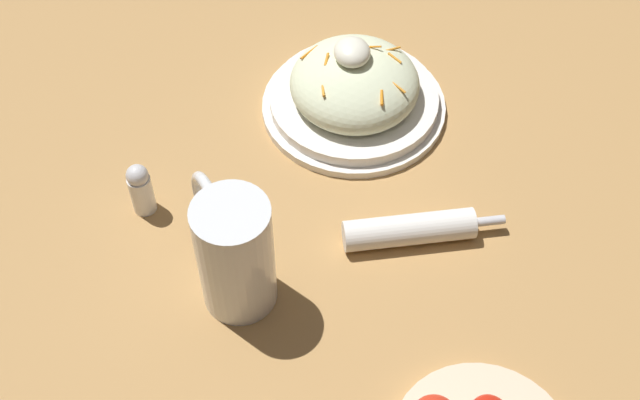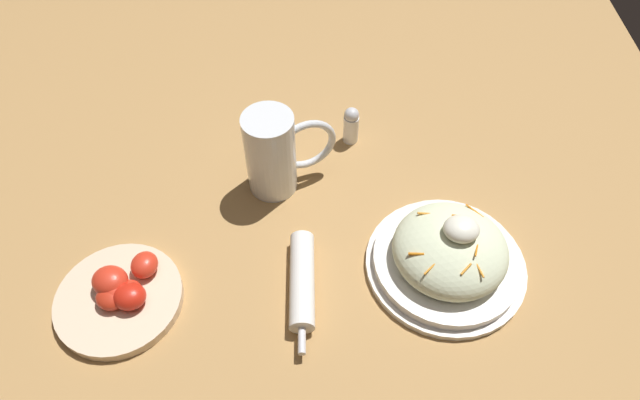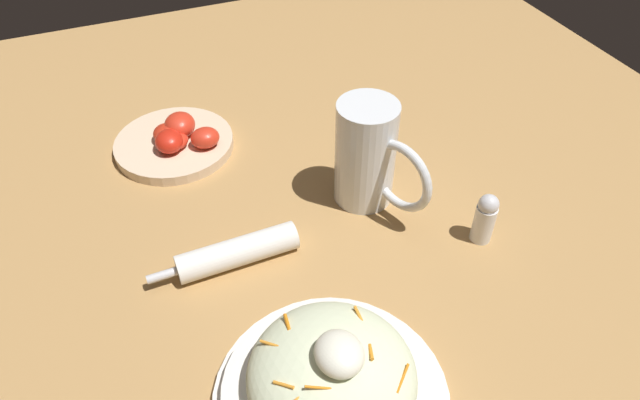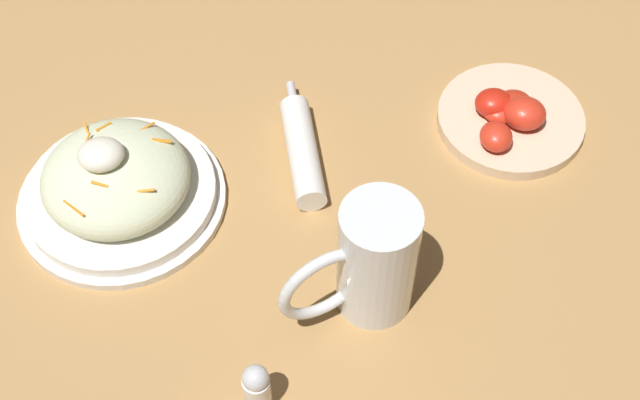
{
  "view_description": "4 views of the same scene",
  "coord_description": "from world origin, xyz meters",
  "px_view_note": "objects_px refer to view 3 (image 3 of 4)",
  "views": [
    {
      "loc": [
        0.53,
        -0.08,
        0.79
      ],
      "look_at": [
        -0.03,
        -0.01,
        0.08
      ],
      "focal_mm": 47.74,
      "sensor_mm": 36.0,
      "label": 1
    },
    {
      "loc": [
        -0.05,
        0.48,
        0.7
      ],
      "look_at": [
        -0.05,
        -0.0,
        0.09
      ],
      "focal_mm": 30.83,
      "sensor_mm": 36.0,
      "label": 2
    },
    {
      "loc": [
        -0.5,
        0.17,
        0.54
      ],
      "look_at": [
        -0.01,
        -0.03,
        0.05
      ],
      "focal_mm": 32.28,
      "sensor_mm": 36.0,
      "label": 3
    },
    {
      "loc": [
        -0.09,
        -0.57,
        0.81
      ],
      "look_at": [
        -0.01,
        -0.01,
        0.05
      ],
      "focal_mm": 49.49,
      "sensor_mm": 36.0,
      "label": 4
    }
  ],
  "objects_px": {
    "beer_mug": "(368,160)",
    "salt_shaker": "(485,218)",
    "salad_plate": "(332,382)",
    "tomato_plate": "(176,140)",
    "napkin_roll": "(236,252)"
  },
  "relations": [
    {
      "from": "salad_plate",
      "to": "salt_shaker",
      "type": "relative_size",
      "value": 3.25
    },
    {
      "from": "napkin_roll",
      "to": "salt_shaker",
      "type": "height_order",
      "value": "salt_shaker"
    },
    {
      "from": "napkin_roll",
      "to": "tomato_plate",
      "type": "bearing_deg",
      "value": 4.54
    },
    {
      "from": "salad_plate",
      "to": "napkin_roll",
      "type": "distance_m",
      "value": 0.22
    },
    {
      "from": "beer_mug",
      "to": "tomato_plate",
      "type": "bearing_deg",
      "value": 46.41
    },
    {
      "from": "beer_mug",
      "to": "tomato_plate",
      "type": "height_order",
      "value": "beer_mug"
    },
    {
      "from": "napkin_roll",
      "to": "beer_mug",
      "type": "bearing_deg",
      "value": -76.42
    },
    {
      "from": "salad_plate",
      "to": "beer_mug",
      "type": "relative_size",
      "value": 1.59
    },
    {
      "from": "napkin_roll",
      "to": "tomato_plate",
      "type": "xyz_separation_m",
      "value": [
        0.26,
        0.02,
        -0.0
      ]
    },
    {
      "from": "tomato_plate",
      "to": "salt_shaker",
      "type": "bearing_deg",
      "value": -136.22
    },
    {
      "from": "beer_mug",
      "to": "salt_shaker",
      "type": "height_order",
      "value": "beer_mug"
    },
    {
      "from": "salt_shaker",
      "to": "beer_mug",
      "type": "bearing_deg",
      "value": 38.95
    },
    {
      "from": "beer_mug",
      "to": "salad_plate",
      "type": "bearing_deg",
      "value": 147.92
    },
    {
      "from": "salad_plate",
      "to": "tomato_plate",
      "type": "bearing_deg",
      "value": 6.79
    },
    {
      "from": "napkin_roll",
      "to": "tomato_plate",
      "type": "distance_m",
      "value": 0.26
    }
  ]
}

